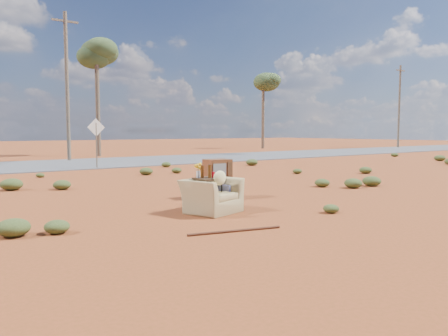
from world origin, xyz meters
TOP-DOWN VIEW (x-y plane):
  - ground at (0.00, 0.00)m, footprint 140.00×140.00m
  - highway at (0.00, 15.00)m, footprint 140.00×7.00m
  - armchair at (-0.36, 0.49)m, footprint 1.36×1.10m
  - tv_unit at (0.77, 1.91)m, footprint 0.63×0.53m
  - side_table at (-0.49, 0.56)m, footprint 0.50×0.50m
  - rusty_bar at (-1.13, -1.20)m, footprint 1.58×0.47m
  - road_sign at (1.50, 12.00)m, footprint 0.78×0.06m
  - eucalyptus_center at (5.00, 21.00)m, footprint 3.20×3.20m
  - eucalyptus_right at (22.00, 24.00)m, footprint 3.20×3.20m
  - utility_pole_center at (2.00, 17.50)m, footprint 1.40×0.20m
  - utility_pole_east at (34.00, 17.50)m, footprint 1.40×0.20m
  - scrub_patch at (-0.82, 4.41)m, footprint 17.49×8.07m

SIDE VIEW (x-z plane):
  - ground at x=0.00m, z-range 0.00..0.00m
  - highway at x=0.00m, z-range 0.00..0.04m
  - rusty_bar at x=-1.13m, z-range 0.00..0.04m
  - scrub_patch at x=-0.82m, z-range -0.03..0.30m
  - armchair at x=-0.36m, z-range -0.03..0.89m
  - tv_unit at x=0.77m, z-range 0.23..1.19m
  - side_table at x=-0.49m, z-range 0.23..1.22m
  - road_sign at x=1.50m, z-range 0.41..2.60m
  - utility_pole_center at x=2.00m, z-range 0.15..8.15m
  - utility_pole_east at x=34.00m, z-range 0.15..8.15m
  - eucalyptus_right at x=22.00m, z-range 2.39..9.49m
  - eucalyptus_center at x=5.00m, z-range 2.63..10.23m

